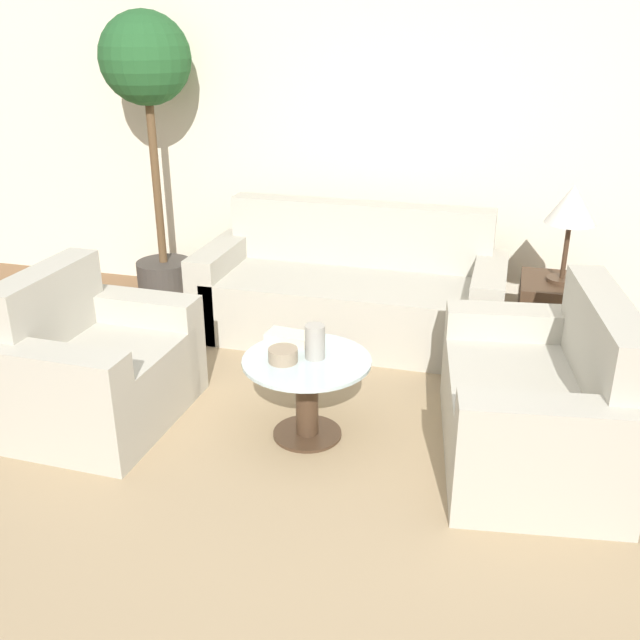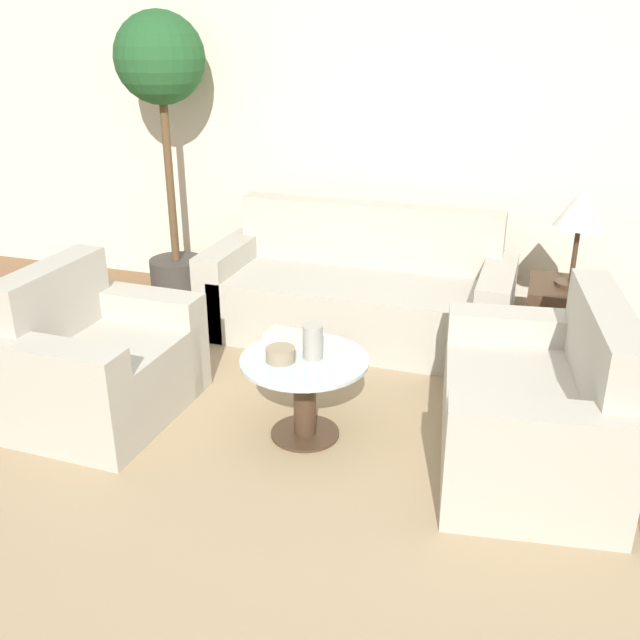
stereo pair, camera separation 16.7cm
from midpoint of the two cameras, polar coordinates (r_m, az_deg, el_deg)
The scene contains 13 objects.
ground_plane at distance 3.20m, azimuth -3.51°, elevation -15.78°, with size 14.00×14.00×0.00m, color brown.
wall_back at distance 5.18m, azimuth 6.03°, elevation 15.10°, with size 10.00×0.06×2.60m.
rug at distance 3.75m, azimuth -2.31°, elevation -9.16°, with size 3.18×3.54×0.01m.
sofa_main at distance 4.82m, azimuth 1.53°, elevation 2.08°, with size 2.00×0.81×0.86m.
armchair at distance 3.99m, azimuth -18.91°, elevation -3.86°, with size 0.77×0.98×0.82m.
loveseat at distance 3.58m, azimuth 16.14°, elevation -6.69°, with size 0.94×1.31×0.84m.
coffee_table at distance 3.61m, azimuth -2.38°, elevation -5.39°, with size 0.65×0.65×0.44m.
side_table at distance 4.64m, azimuth 17.37°, elevation -0.12°, with size 0.47×0.47×0.53m.
table_lamp at distance 4.42m, azimuth 18.47°, elevation 8.50°, with size 0.29×0.29×0.59m.
potted_plant at distance 5.35m, azimuth -14.44°, elevation 16.67°, with size 0.63×0.63×2.06m.
vase at distance 3.52m, azimuth -1.77°, elevation -1.76°, with size 0.10×0.10×0.17m.
bowl at distance 3.51m, azimuth -4.34°, elevation -2.83°, with size 0.15×0.15×0.07m.
book_stack at distance 3.72m, azimuth -3.79°, elevation -1.41°, with size 0.24×0.15×0.05m.
Camera 1 is at (0.76, -2.37, 2.00)m, focal length 40.00 mm.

